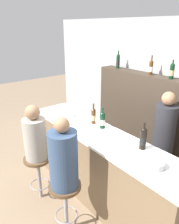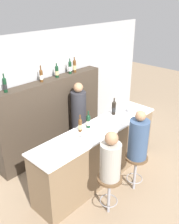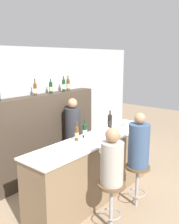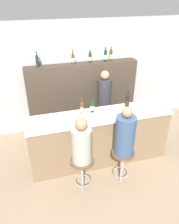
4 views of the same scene
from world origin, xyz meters
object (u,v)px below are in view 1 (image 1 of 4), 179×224
at_px(wine_bottle_counter_1, 102,120).
at_px(wine_bottle_backbar_0, 118,61).
at_px(wine_glass_0, 74,116).
at_px(bar_stool_right, 65,195).
at_px(wine_bottle_backbar_1, 151,67).
at_px(wine_glass_2, 98,130).
at_px(wine_bottle_counter_0, 93,116).
at_px(bartender, 162,146).
at_px(guest_seated_right, 63,158).
at_px(metal_bowl, 155,164).
at_px(wine_bottle_counter_2, 143,138).
at_px(bar_stool_left, 38,166).
at_px(wine_bottle_backbar_2, 172,71).
at_px(wine_glass_1, 79,120).
at_px(wine_glass_3, 106,134).
at_px(guest_seated_left, 35,136).

xyz_separation_m(wine_bottle_counter_1, wine_bottle_backbar_0, (-0.86, 1.15, 0.62)).
height_order(wine_glass_0, bar_stool_right, wine_glass_0).
distance_m(wine_bottle_counter_1, wine_bottle_backbar_1, 1.30).
distance_m(wine_glass_0, wine_glass_2, 0.56).
distance_m(wine_bottle_counter_0, bartender, 1.16).
xyz_separation_m(bar_stool_right, guest_seated_right, (0.00, 0.00, 0.53)).
height_order(metal_bowl, bartender, bartender).
bearing_deg(wine_bottle_counter_2, guest_seated_right, -116.33).
bearing_deg(bartender, metal_bowl, -61.55).
distance_m(wine_bottle_counter_2, bar_stool_left, 1.58).
bearing_deg(wine_bottle_counter_1, wine_bottle_counter_2, -0.00).
xyz_separation_m(wine_bottle_backbar_1, wine_bottle_backbar_2, (0.39, 0.00, -0.00)).
height_order(wine_bottle_counter_2, bar_stool_left, wine_bottle_counter_2).
xyz_separation_m(wine_bottle_backbar_2, wine_glass_0, (-0.67, -1.38, -0.61)).
xyz_separation_m(wine_glass_1, wine_glass_3, (0.57, 0.00, -0.00)).
bearing_deg(wine_bottle_backbar_1, wine_bottle_backbar_0, 180.00).
bearing_deg(wine_bottle_counter_0, guest_seated_right, -59.26).
xyz_separation_m(wine_glass_0, wine_glass_3, (0.72, 0.00, -0.02)).
xyz_separation_m(wine_bottle_backbar_2, metal_bowl, (0.76, -1.34, -0.70)).
bearing_deg(wine_glass_1, wine_bottle_counter_2, 13.66).
distance_m(wine_bottle_backbar_2, metal_bowl, 1.69).
xyz_separation_m(wine_glass_0, wine_glass_2, (0.56, 0.00, -0.01)).
xyz_separation_m(wine_bottle_backbar_1, guest_seated_right, (0.40, -2.00, -0.74)).
bearing_deg(wine_bottle_counter_2, wine_bottle_backbar_2, 110.76).
xyz_separation_m(wine_bottle_backbar_2, wine_glass_3, (0.05, -1.38, -0.63)).
xyz_separation_m(wine_bottle_counter_0, bar_stool_left, (-0.23, -0.85, -0.65)).
bearing_deg(metal_bowl, wine_bottle_backbar_0, 144.91).
xyz_separation_m(wine_bottle_counter_0, wine_glass_0, (-0.18, -0.23, -0.00)).
distance_m(wine_glass_3, guest_seated_right, 0.63).
bearing_deg(wine_bottle_backbar_1, wine_glass_2, -78.56).
relative_size(wine_bottle_counter_1, guest_seated_left, 0.40).
height_order(wine_bottle_counter_0, wine_glass_1, wine_bottle_counter_0).
height_order(wine_bottle_backbar_2, wine_glass_3, wine_bottle_backbar_2).
relative_size(wine_glass_0, wine_glass_2, 1.10).
xyz_separation_m(wine_bottle_backbar_0, bartender, (1.39, -0.37, -1.09)).
bearing_deg(guest_seated_right, bar_stool_left, 180.00).
relative_size(wine_bottle_counter_1, guest_seated_right, 0.36).
distance_m(wine_bottle_backbar_0, bar_stool_left, 2.41).
bearing_deg(guest_seated_left, bartender, 59.77).
relative_size(guest_seated_right, bartender, 0.54).
relative_size(wine_glass_1, guest_seated_left, 0.19).
bearing_deg(wine_bottle_backbar_2, bar_stool_left, -109.78).
bearing_deg(guest_seated_right, bar_stool_right, 0.00).
distance_m(wine_bottle_backbar_0, guest_seated_right, 2.43).
bearing_deg(wine_glass_3, wine_bottle_counter_1, 145.30).
height_order(wine_glass_3, guest_seated_right, guest_seated_right).
relative_size(metal_bowl, guest_seated_left, 0.24).
xyz_separation_m(wine_bottle_backbar_1, wine_glass_1, (-0.14, -1.38, -0.63)).
bearing_deg(guest_seated_left, wine_bottle_backbar_2, 70.22).
bearing_deg(wine_bottle_backbar_0, wine_bottle_backbar_2, 0.00).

